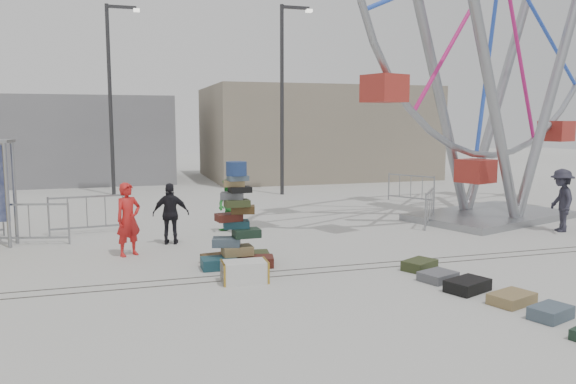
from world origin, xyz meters
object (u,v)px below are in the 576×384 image
object	(u,v)px
lamp_post_left	(112,90)
barricade_wheel_front	(430,207)
pedestrian_green	(229,206)
pedestrian_grey	(561,200)
barricade_wheel_back	(411,188)
pedestrian_black	(171,214)
barricade_dummy_c	(87,214)
lamp_post_right	(284,90)
suitcase_tower	(236,237)
pedestrian_red	(128,219)
steamer_trunk	(245,272)
barricade_dummy_b	(29,224)

from	to	relation	value
lamp_post_left	barricade_wheel_front	bearing A→B (deg)	-47.92
pedestrian_green	pedestrian_grey	xyz separation A→B (m)	(9.18, -2.63, 0.13)
barricade_wheel_back	pedestrian_black	size ratio (longest dim) A/B	1.26
barricade_dummy_c	lamp_post_right	bearing A→B (deg)	34.29
suitcase_tower	pedestrian_green	xyz separation A→B (m)	(0.56, 3.68, 0.13)
suitcase_tower	barricade_wheel_front	distance (m)	7.34
pedestrian_red	pedestrian_grey	distance (m)	12.01
lamp_post_left	pedestrian_black	bearing A→B (deg)	-82.63
barricade_wheel_back	pedestrian_red	size ratio (longest dim) A/B	1.15
steamer_trunk	barricade_wheel_back	bearing A→B (deg)	48.34
lamp_post_right	barricade_wheel_back	distance (m)	6.78
lamp_post_left	barricade_wheel_back	world-z (taller)	lamp_post_left
pedestrian_black	pedestrian_grey	size ratio (longest dim) A/B	0.88
barricade_wheel_back	lamp_post_right	bearing A→B (deg)	-163.62
barricade_wheel_back	pedestrian_black	xyz separation A→B (m)	(-9.68, -4.88, 0.25)
lamp_post_left	barricade_dummy_c	size ratio (longest dim) A/B	4.00
pedestrian_green	pedestrian_black	bearing A→B (deg)	-97.21
pedestrian_red	pedestrian_green	size ratio (longest dim) A/B	1.13
barricade_wheel_back	pedestrian_grey	distance (m)	6.59
pedestrian_green	barricade_dummy_b	bearing A→B (deg)	-127.69
pedestrian_red	steamer_trunk	bearing A→B (deg)	-84.03
lamp_post_right	barricade_dummy_c	bearing A→B (deg)	-139.92
lamp_post_right	barricade_wheel_front	bearing A→B (deg)	-74.86
suitcase_tower	pedestrian_black	bearing A→B (deg)	117.92
steamer_trunk	barricade_dummy_b	size ratio (longest dim) A/B	0.45
barricade_dummy_c	pedestrian_red	size ratio (longest dim) A/B	1.15
barricade_wheel_back	suitcase_tower	bearing A→B (deg)	-79.36
steamer_trunk	barricade_wheel_front	size ratio (longest dim) A/B	0.45
pedestrian_grey	suitcase_tower	bearing A→B (deg)	-61.03
barricade_wheel_back	pedestrian_green	bearing A→B (deg)	-95.06
lamp_post_left	barricade_wheel_front	xyz separation A→B (m)	(9.22, -10.21, -3.93)
steamer_trunk	pedestrian_red	world-z (taller)	pedestrian_red
lamp_post_left	lamp_post_right	bearing A→B (deg)	-15.95
pedestrian_red	pedestrian_grey	bearing A→B (deg)	-32.72
lamp_post_right	pedestrian_grey	distance (m)	12.05
suitcase_tower	barricade_wheel_front	bearing A→B (deg)	28.49
lamp_post_left	pedestrian_grey	xyz separation A→B (m)	(12.29, -12.22, -3.57)
lamp_post_left	pedestrian_black	xyz separation A→B (m)	(1.38, -10.64, -3.69)
lamp_post_right	pedestrian_red	size ratio (longest dim) A/B	4.59
pedestrian_green	pedestrian_black	xyz separation A→B (m)	(-1.74, -1.05, 0.02)
barricade_dummy_c	barricade_wheel_front	distance (m)	10.14
lamp_post_right	barricade_dummy_b	distance (m)	12.54
barricade_dummy_b	pedestrian_red	bearing A→B (deg)	-24.75
pedestrian_red	suitcase_tower	bearing A→B (deg)	-66.01
barricade_dummy_c	pedestrian_red	world-z (taller)	pedestrian_red
pedestrian_black	pedestrian_green	bearing A→B (deg)	-138.44
suitcase_tower	barricade_wheel_back	world-z (taller)	suitcase_tower
barricade_wheel_front	pedestrian_black	distance (m)	7.86
suitcase_tower	barricade_wheel_front	world-z (taller)	suitcase_tower
barricade_dummy_c	pedestrian_black	world-z (taller)	pedestrian_black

